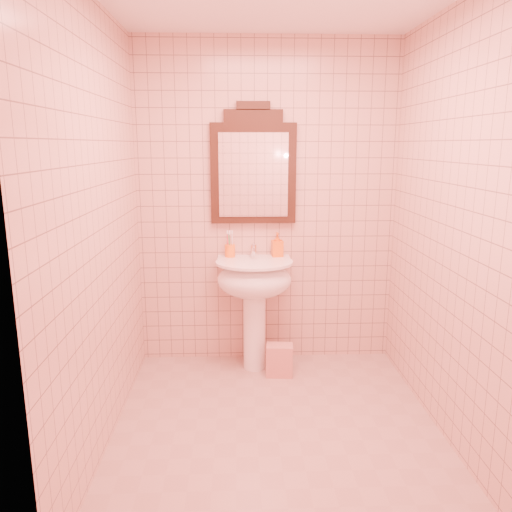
{
  "coord_description": "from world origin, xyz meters",
  "views": [
    {
      "loc": [
        -0.24,
        -2.76,
        1.72
      ],
      "look_at": [
        -0.11,
        0.55,
        0.97
      ],
      "focal_mm": 35.0,
      "sensor_mm": 36.0,
      "label": 1
    }
  ],
  "objects_px": {
    "toothbrush_cup": "(230,250)",
    "towel": "(279,360)",
    "soap_dispenser": "(277,245)",
    "mirror": "(253,168)",
    "pedestal_sink": "(254,287)"
  },
  "relations": [
    {
      "from": "pedestal_sink",
      "to": "mirror",
      "type": "xyz_separation_m",
      "value": [
        0.0,
        0.2,
        0.88
      ]
    },
    {
      "from": "soap_dispenser",
      "to": "towel",
      "type": "bearing_deg",
      "value": -95.8
    },
    {
      "from": "towel",
      "to": "soap_dispenser",
      "type": "bearing_deg",
      "value": 90.25
    },
    {
      "from": "pedestal_sink",
      "to": "soap_dispenser",
      "type": "distance_m",
      "value": 0.38
    },
    {
      "from": "soap_dispenser",
      "to": "towel",
      "type": "xyz_separation_m",
      "value": [
        0.0,
        -0.28,
        -0.84
      ]
    },
    {
      "from": "mirror",
      "to": "toothbrush_cup",
      "type": "xyz_separation_m",
      "value": [
        -0.18,
        -0.05,
        -0.63
      ]
    },
    {
      "from": "toothbrush_cup",
      "to": "mirror",
      "type": "bearing_deg",
      "value": 16.12
    },
    {
      "from": "soap_dispenser",
      "to": "toothbrush_cup",
      "type": "bearing_deg",
      "value": 174.44
    },
    {
      "from": "toothbrush_cup",
      "to": "soap_dispenser",
      "type": "relative_size",
      "value": 0.97
    },
    {
      "from": "mirror",
      "to": "soap_dispenser",
      "type": "relative_size",
      "value": 4.83
    },
    {
      "from": "pedestal_sink",
      "to": "mirror",
      "type": "distance_m",
      "value": 0.9
    },
    {
      "from": "toothbrush_cup",
      "to": "towel",
      "type": "bearing_deg",
      "value": -37.09
    },
    {
      "from": "pedestal_sink",
      "to": "towel",
      "type": "bearing_deg",
      "value": -35.19
    },
    {
      "from": "pedestal_sink",
      "to": "toothbrush_cup",
      "type": "xyz_separation_m",
      "value": [
        -0.18,
        0.15,
        0.25
      ]
    },
    {
      "from": "toothbrush_cup",
      "to": "towel",
      "type": "height_order",
      "value": "toothbrush_cup"
    }
  ]
}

